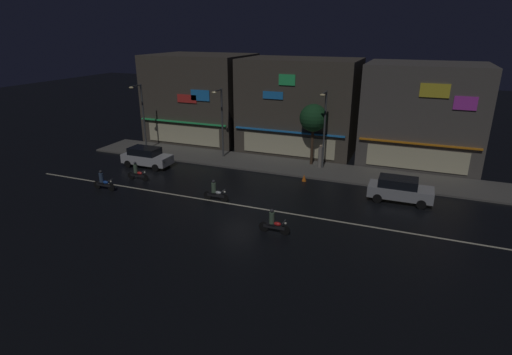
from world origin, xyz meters
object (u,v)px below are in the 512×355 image
(parked_car_trailing, at_px, (400,189))
(motorcycle_trailing_far, at_px, (137,173))
(streetlamp_west, at_px, (142,111))
(motorcycle_lead, at_px, (215,192))
(streetlamp_mid, at_px, (221,117))
(parked_car_near_kerb, at_px, (147,157))
(streetlamp_east, at_px, (324,123))
(pedestrian_on_sidewalk, at_px, (320,157))
(traffic_cone, at_px, (304,178))
(motorcycle_following, at_px, (103,182))
(motorcycle_opposite_lane, at_px, (273,223))

(parked_car_trailing, distance_m, motorcycle_trailing_far, 19.81)
(streetlamp_west, bearing_deg, motorcycle_lead, -35.10)
(parked_car_trailing, bearing_deg, streetlamp_mid, -15.47)
(motorcycle_trailing_far, bearing_deg, parked_car_near_kerb, 118.85)
(streetlamp_west, relative_size, parked_car_near_kerb, 1.48)
(parked_car_trailing, height_order, motorcycle_trailing_far, parked_car_trailing)
(streetlamp_east, height_order, motorcycle_lead, streetlamp_east)
(motorcycle_lead, bearing_deg, pedestrian_on_sidewalk, 67.17)
(streetlamp_mid, xyz_separation_m, parked_car_near_kerb, (-5.08, -4.47, -3.02))
(streetlamp_mid, relative_size, traffic_cone, 11.38)
(streetlamp_east, height_order, parked_car_near_kerb, streetlamp_east)
(motorcycle_following, bearing_deg, parked_car_near_kerb, -85.70)
(streetlamp_east, bearing_deg, traffic_cone, -101.95)
(traffic_cone, bearing_deg, streetlamp_west, 171.86)
(parked_car_trailing, bearing_deg, motorcycle_opposite_lane, 49.87)
(pedestrian_on_sidewalk, height_order, motorcycle_opposite_lane, pedestrian_on_sidewalk)
(streetlamp_west, relative_size, pedestrian_on_sidewalk, 3.23)
(motorcycle_following, height_order, motorcycle_trailing_far, same)
(streetlamp_west, height_order, traffic_cone, streetlamp_west)
(streetlamp_west, xyz_separation_m, traffic_cone, (16.78, -2.40, -3.66))
(streetlamp_east, bearing_deg, streetlamp_mid, -179.08)
(streetlamp_west, relative_size, motorcycle_opposite_lane, 3.34)
(motorcycle_opposite_lane, distance_m, traffic_cone, 9.16)
(streetlamp_west, bearing_deg, parked_car_trailing, -8.96)
(motorcycle_following, xyz_separation_m, traffic_cone, (13.40, 7.33, -0.36))
(streetlamp_east, bearing_deg, motorcycle_lead, -120.34)
(pedestrian_on_sidewalk, bearing_deg, motorcycle_opposite_lane, 85.42)
(parked_car_trailing, relative_size, motorcycle_opposite_lane, 2.26)
(motorcycle_following, relative_size, motorcycle_opposite_lane, 1.00)
(streetlamp_west, distance_m, streetlamp_mid, 8.13)
(streetlamp_west, bearing_deg, traffic_cone, -8.14)
(motorcycle_lead, relative_size, traffic_cone, 3.45)
(streetlamp_mid, distance_m, motorcycle_opposite_lane, 15.65)
(streetlamp_east, relative_size, parked_car_near_kerb, 1.52)
(pedestrian_on_sidewalk, bearing_deg, streetlamp_mid, -2.26)
(parked_car_trailing, height_order, traffic_cone, parked_car_trailing)
(parked_car_trailing, xyz_separation_m, motorcycle_opposite_lane, (-6.54, -7.75, -0.24))
(motorcycle_opposite_lane, bearing_deg, traffic_cone, -85.34)
(streetlamp_east, xyz_separation_m, traffic_cone, (-0.67, -3.16, -3.76))
(streetlamp_east, relative_size, traffic_cone, 11.89)
(motorcycle_opposite_lane, height_order, motorcycle_trailing_far, same)
(streetlamp_west, xyz_separation_m, pedestrian_on_sidewalk, (17.19, 1.15, -2.88))
(streetlamp_west, distance_m, parked_car_trailing, 24.46)
(streetlamp_mid, bearing_deg, motorcycle_opposite_lane, -52.49)
(streetlamp_mid, bearing_deg, streetlamp_east, 0.92)
(streetlamp_west, relative_size, streetlamp_mid, 1.01)
(motorcycle_lead, distance_m, motorcycle_opposite_lane, 6.19)
(parked_car_trailing, xyz_separation_m, motorcycle_following, (-20.59, -5.95, -0.24))
(pedestrian_on_sidewalk, relative_size, motorcycle_trailing_far, 1.03)
(parked_car_near_kerb, bearing_deg, parked_car_trailing, 0.23)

